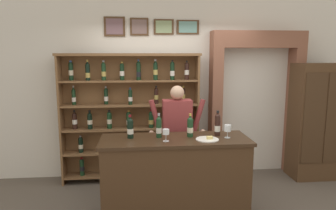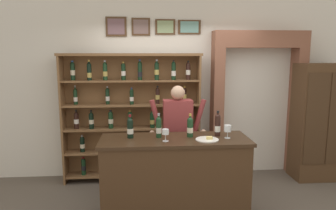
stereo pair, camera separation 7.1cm
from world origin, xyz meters
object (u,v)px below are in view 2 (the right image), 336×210
(wine_shelf, at_px, (132,114))
(cheese_plate, at_px, (207,139))
(tasting_bottle_brunello, at_px, (130,128))
(wine_glass_left, at_px, (228,129))
(tasting_counter, at_px, (175,178))
(wine_glass_spare, at_px, (166,133))
(tasting_bottle_rosso, at_px, (159,127))
(tasting_bottle_bianco, at_px, (190,127))
(side_cabinet, at_px, (319,122))
(shopkeeper, at_px, (178,130))
(tasting_bottle_prosecco, at_px, (218,125))

(wine_shelf, relative_size, cheese_plate, 8.00)
(tasting_bottle_brunello, xyz_separation_m, wine_glass_left, (1.18, -0.10, -0.01))
(tasting_counter, height_order, wine_glass_spare, wine_glass_spare)
(tasting_bottle_rosso, xyz_separation_m, cheese_plate, (0.57, -0.17, -0.12))
(tasting_bottle_bianco, xyz_separation_m, wine_glass_left, (0.45, -0.09, -0.01))
(tasting_counter, relative_size, wine_glass_spare, 12.46)
(tasting_bottle_rosso, bearing_deg, side_cabinet, 20.84)
(shopkeeper, height_order, wine_glass_spare, shopkeeper)
(tasting_counter, bearing_deg, tasting_bottle_bianco, 16.41)
(side_cabinet, distance_m, tasting_counter, 2.70)
(tasting_bottle_brunello, bearing_deg, cheese_plate, -10.35)
(cheese_plate, bearing_deg, tasting_counter, 165.01)
(tasting_bottle_brunello, bearing_deg, tasting_bottle_rosso, -0.33)
(tasting_bottle_prosecco, distance_m, cheese_plate, 0.29)
(wine_shelf, relative_size, tasting_counter, 1.21)
(wine_shelf, relative_size, tasting_bottle_bianco, 7.54)
(tasting_counter, relative_size, wine_glass_left, 11.11)
(tasting_bottle_brunello, bearing_deg, shopkeeper, 38.65)
(tasting_counter, distance_m, tasting_bottle_bianco, 0.67)
(tasting_bottle_prosecco, bearing_deg, shopkeeper, 132.97)
(tasting_bottle_rosso, distance_m, tasting_bottle_bianco, 0.39)
(wine_glass_spare, bearing_deg, tasting_bottle_prosecco, 16.99)
(tasting_counter, xyz_separation_m, wine_glass_left, (0.64, -0.04, 0.62))
(wine_shelf, distance_m, tasting_bottle_bianco, 1.40)
(tasting_bottle_bianco, bearing_deg, wine_glass_spare, -151.86)
(tasting_bottle_rosso, height_order, wine_glass_spare, tasting_bottle_rosso)
(shopkeeper, relative_size, wine_glass_spare, 11.01)
(side_cabinet, xyz_separation_m, shopkeeper, (-2.35, -0.49, 0.04))
(tasting_bottle_prosecco, xyz_separation_m, wine_glass_left, (0.09, -0.13, -0.03))
(side_cabinet, xyz_separation_m, tasting_bottle_prosecco, (-1.90, -0.98, 0.22))
(wine_shelf, bearing_deg, wine_glass_left, -46.51)
(tasting_counter, bearing_deg, wine_glass_left, -3.27)
(wine_glass_left, bearing_deg, wine_shelf, 133.49)
(wine_shelf, xyz_separation_m, cheese_plate, (0.94, -1.33, -0.06))
(side_cabinet, height_order, wine_glass_spare, side_cabinet)
(shopkeeper, bearing_deg, wine_glass_spare, -107.62)
(wine_shelf, xyz_separation_m, wine_glass_spare, (0.44, -1.34, 0.04))
(wine_glass_spare, bearing_deg, tasting_counter, 42.56)
(shopkeeper, bearing_deg, cheese_plate, -67.37)
(tasting_bottle_bianco, xyz_separation_m, tasting_bottle_prosecco, (0.35, 0.04, 0.01))
(cheese_plate, bearing_deg, wine_glass_spare, -178.85)
(wine_shelf, relative_size, tasting_bottle_prosecco, 6.90)
(wine_shelf, xyz_separation_m, shopkeeper, (0.66, -0.66, -0.10))
(side_cabinet, bearing_deg, tasting_counter, -156.40)
(wine_shelf, distance_m, tasting_bottle_prosecco, 1.59)
(tasting_counter, relative_size, cheese_plate, 6.61)
(side_cabinet, height_order, shopkeeper, side_cabinet)
(tasting_bottle_prosecco, bearing_deg, tasting_bottle_bianco, -174.24)
(tasting_bottle_rosso, xyz_separation_m, tasting_bottle_bianco, (0.39, -0.01, -0.00))
(shopkeeper, height_order, tasting_bottle_bianco, shopkeeper)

